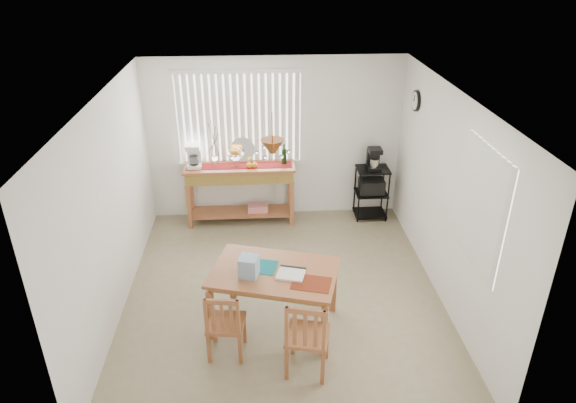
{
  "coord_description": "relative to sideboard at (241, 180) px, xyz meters",
  "views": [
    {
      "loc": [
        -0.28,
        -5.42,
        4.06
      ],
      "look_at": [
        0.1,
        0.55,
        1.05
      ],
      "focal_mm": 32.0,
      "sensor_mm": 36.0,
      "label": 1
    }
  ],
  "objects": [
    {
      "name": "wire_cart",
      "position": [
        2.11,
        0.01,
        -0.21
      ],
      "size": [
        0.51,
        0.41,
        0.86
      ],
      "color": "black",
      "rests_on": "ground"
    },
    {
      "name": "dining_table",
      "position": [
        0.43,
        -2.58,
        -0.06
      ],
      "size": [
        1.6,
        1.25,
        0.75
      ],
      "color": "#A96239",
      "rests_on": "ground"
    },
    {
      "name": "sideboard",
      "position": [
        0.0,
        0.0,
        0.0
      ],
      "size": [
        1.72,
        0.48,
        0.97
      ],
      "color": "#A96239",
      "rests_on": "ground"
    },
    {
      "name": "room_shell",
      "position": [
        0.56,
        -1.97,
        0.96
      ],
      "size": [
        4.2,
        4.7,
        2.7
      ],
      "color": "white",
      "rests_on": "ground"
    },
    {
      "name": "table_items",
      "position": [
        0.26,
        -2.66,
        0.12
      ],
      "size": [
        1.06,
        0.77,
        0.24
      ],
      "color": "#157078",
      "rests_on": "dining_table"
    },
    {
      "name": "cart_items",
      "position": [
        2.11,
        0.02,
        0.3
      ],
      "size": [
        0.2,
        0.24,
        0.36
      ],
      "color": "black",
      "rests_on": "wire_cart"
    },
    {
      "name": "ground",
      "position": [
        0.56,
        -1.99,
        -0.73
      ],
      "size": [
        4.0,
        4.5,
        0.01
      ],
      "primitive_type": "cube",
      "color": "#988967"
    },
    {
      "name": "chair_left",
      "position": [
        -0.12,
        -3.06,
        -0.31
      ],
      "size": [
        0.44,
        0.44,
        0.85
      ],
      "color": "#A96239",
      "rests_on": "ground"
    },
    {
      "name": "sideboard_items",
      "position": [
        -0.29,
        0.02,
        0.4
      ],
      "size": [
        1.64,
        0.41,
        0.74
      ],
      "color": "maroon",
      "rests_on": "sideboard"
    },
    {
      "name": "chair_right",
      "position": [
        0.73,
        -3.37,
        -0.27
      ],
      "size": [
        0.52,
        0.52,
        0.94
      ],
      "color": "#A96239",
      "rests_on": "ground"
    }
  ]
}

